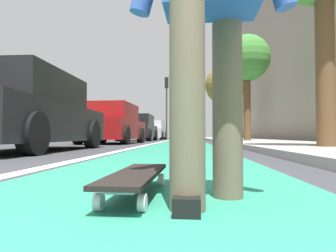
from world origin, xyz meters
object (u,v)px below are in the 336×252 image
parked_car_near (27,114)px  traffic_light (167,97)px  parked_car_far (138,128)px  skateboard (136,176)px  street_tree_far (225,85)px  street_tree_mid (247,60)px  parked_car_mid (112,125)px  parked_car_end (153,131)px

parked_car_near → traffic_light: size_ratio=0.89×
parked_car_far → traffic_light: bearing=-12.2°
skateboard → street_tree_far: (18.28, -2.61, 3.49)m
traffic_light → street_tree_mid: size_ratio=1.08×
parked_car_near → traffic_light: traffic_light is taller
traffic_light → street_tree_mid: (-10.57, -4.07, 0.13)m
skateboard → parked_car_near: (4.08, 2.83, 0.62)m
parked_car_mid → traffic_light: (11.93, -1.14, 2.57)m
parked_car_mid → parked_car_far: parked_car_far is taller
parked_car_mid → traffic_light: bearing=-5.5°
parked_car_near → parked_car_mid: 5.51m
skateboard → parked_car_mid: parked_car_mid is taller
skateboard → parked_car_near: size_ratio=0.20×
street_tree_far → parked_car_mid: bearing=149.0°
parked_car_mid → parked_car_far: (6.18, 0.11, 0.03)m
skateboard → parked_car_far: (15.77, 2.71, 0.63)m
parked_car_mid → parked_car_end: parked_car_end is taller
parked_car_near → parked_car_end: size_ratio=1.03×
parked_car_end → parked_car_far: bearing=179.1°
skateboard → parked_car_mid: size_ratio=0.21×
skateboard → parked_car_end: bearing=6.7°
street_tree_mid → parked_car_far: bearing=47.8°
parked_car_mid → parked_car_end: bearing=0.0°
parked_car_near → street_tree_far: 15.47m
skateboard → street_tree_far: bearing=-8.1°
traffic_light → street_tree_mid: bearing=-158.9°
parked_car_near → parked_car_far: parked_car_far is taller
parked_car_mid → skateboard: bearing=-164.8°
parked_car_mid → street_tree_mid: bearing=-75.4°
parked_car_far → street_tree_far: bearing=-64.8°
street_tree_mid → street_tree_far: bearing=-0.0°
parked_car_mid → parked_car_near: bearing=177.6°
parked_car_end → traffic_light: bearing=-123.8°
parked_car_far → parked_car_mid: bearing=-179.0°
parked_car_far → parked_car_end: parked_car_far is taller
parked_car_end → parked_car_near: bearing=179.3°
parked_car_near → street_tree_mid: 9.16m
parked_car_near → street_tree_mid: street_tree_mid is taller
skateboard → parked_car_end: 22.45m
parked_car_end → traffic_light: (-0.77, -1.15, 2.56)m
street_tree_mid → street_tree_far: (7.33, -0.00, 0.18)m
parked_car_near → parked_car_far: bearing=-0.6°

